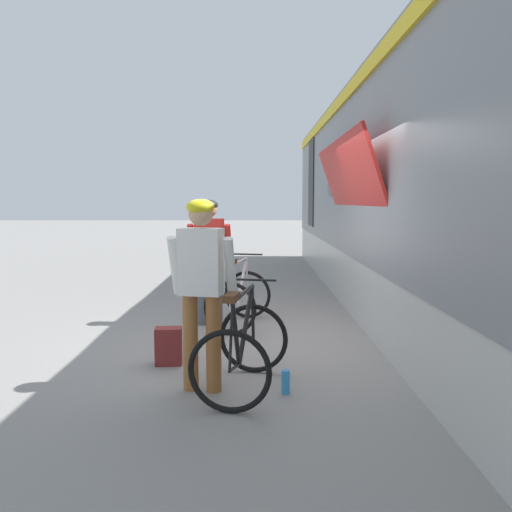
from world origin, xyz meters
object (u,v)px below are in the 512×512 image
at_px(cyclist_near_in_red, 211,251).
at_px(backpack_on_platform, 170,346).
at_px(train_car, 467,185).
at_px(bicycle_far_black, 244,348).
at_px(bicycle_near_silver, 240,298).
at_px(cyclist_far_in_white, 203,277).
at_px(water_bottle_near_the_bikes, 287,382).

bearing_deg(cyclist_near_in_red, backpack_on_platform, -99.28).
distance_m(train_car, bicycle_far_black, 4.34).
bearing_deg(bicycle_near_silver, backpack_on_platform, -112.78).
bearing_deg(backpack_on_platform, bicycle_near_silver, 62.87).
bearing_deg(backpack_on_platform, cyclist_far_in_white, -63.54).
relative_size(cyclist_far_in_white, water_bottle_near_the_bikes, 8.15).
bearing_deg(train_car, bicycle_near_silver, -176.06).
height_order(cyclist_far_in_white, backpack_on_platform, cyclist_far_in_white).
bearing_deg(train_car, bicycle_far_black, -139.13).
bearing_deg(cyclist_far_in_white, bicycle_far_black, -4.02).
relative_size(cyclist_far_in_white, backpack_on_platform, 4.40).
height_order(train_car, cyclist_far_in_white, train_car).
bearing_deg(backpack_on_platform, water_bottle_near_the_bikes, -38.74).
bearing_deg(cyclist_far_in_white, bicycle_near_silver, 83.84).
bearing_deg(bicycle_far_black, bicycle_near_silver, 92.63).
height_order(cyclist_near_in_red, water_bottle_near_the_bikes, cyclist_near_in_red).
distance_m(bicycle_near_silver, bicycle_far_black, 2.43).
relative_size(backpack_on_platform, water_bottle_near_the_bikes, 1.85).
distance_m(cyclist_far_in_white, bicycle_far_black, 0.75).
bearing_deg(train_car, water_bottle_near_the_bikes, -134.57).
bearing_deg(bicycle_far_black, water_bottle_near_the_bikes, -8.68).
xyz_separation_m(cyclist_near_in_red, backpack_on_platform, (-0.29, -1.75, -0.85)).
distance_m(cyclist_near_in_red, bicycle_near_silver, 0.78).
bearing_deg(bicycle_near_silver, bicycle_far_black, -87.37).
distance_m(train_car, cyclist_near_in_red, 3.70).
height_order(cyclist_near_in_red, cyclist_far_in_white, same).
height_order(cyclist_far_in_white, bicycle_near_silver, cyclist_far_in_white).
height_order(bicycle_near_silver, backpack_on_platform, bicycle_near_silver).
distance_m(train_car, bicycle_near_silver, 3.54).
relative_size(train_car, backpack_on_platform, 43.45).
bearing_deg(water_bottle_near_the_bikes, bicycle_near_silver, 101.45).
bearing_deg(train_car, cyclist_far_in_white, -142.61).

